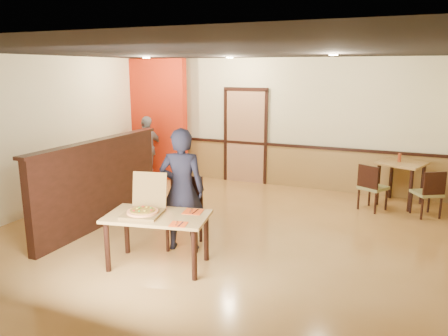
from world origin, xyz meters
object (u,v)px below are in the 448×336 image
Objects in this scene: diner at (182,190)px; condiment at (400,158)px; side_table at (401,172)px; pizza_box at (144,209)px; main_table at (157,223)px; diner_chair at (185,209)px; side_chair_left at (371,186)px; passerby at (147,149)px; side_chair_right at (429,192)px.

condiment is at bearing -144.00° from diner.
side_table is 5.17m from pizza_box.
side_table is 0.27m from condiment.
diner_chair is at bearing 79.45° from main_table.
side_chair_left is 0.49× the size of diner.
side_chair_right is at bearing -71.55° from passerby.
side_chair_right is at bearing -50.57° from condiment.
pizza_box reaches higher than condiment.
condiment is at bearing 137.71° from side_table.
pizza_box is at bearing -125.06° from condiment.
side_table is 6.43× the size of condiment.
pizza_box reaches higher than side_chair_right.
pizza_box is 5.18m from condiment.
diner is at bearing 79.19° from side_chair_left.
diner reaches higher than pizza_box.
side_chair_right is 0.96m from condiment.
passerby is (-5.44, -0.40, 0.11)m from side_table.
side_table is at bearing 32.80° from diner_chair.
side_table is 4.52m from diner.
diner_chair is at bearing 8.61° from side_chair_right.
diner reaches higher than side_table.
diner is (-2.34, -2.92, 0.41)m from side_chair_left.
passerby reaches higher than condiment.
condiment reaches higher than side_table.
pizza_box is (-0.18, -0.03, 0.17)m from main_table.
diner_chair is at bearing 65.85° from pizza_box.
diner is (-2.82, -3.52, 0.24)m from side_table.
diner_chair is 1.19× the size of side_chair_right.
diner is at bearing 76.17° from main_table.
condiment is (2.97, 4.24, 0.14)m from pizza_box.
passerby is 9.83× the size of condiment.
diner is at bearing -93.01° from diner_chair.
side_table is (2.85, 4.15, 0.05)m from main_table.
diner_chair is 0.86m from pizza_box.
side_chair_right is 1.31× the size of pizza_box.
pizza_box is (2.41, -3.79, 0.01)m from passerby.
side_table is at bearing 44.42° from main_table.
passerby is at bearing 114.03° from diner_chair.
main_table is 5.06m from condiment.
side_table is 0.56× the size of diner.
side_chair_right is 5.94m from passerby.
diner_chair reaches higher than main_table.
main_table is at bearing 84.15° from side_chair_left.
side_chair_left reaches higher than main_table.
side_table is at bearing -65.38° from passerby.
diner_chair reaches higher than condiment.
diner is at bearing 60.25° from pizza_box.
passerby is at bearing -66.31° from diner.
side_table is at bearing -144.96° from diner.
condiment reaches higher than side_chair_right.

